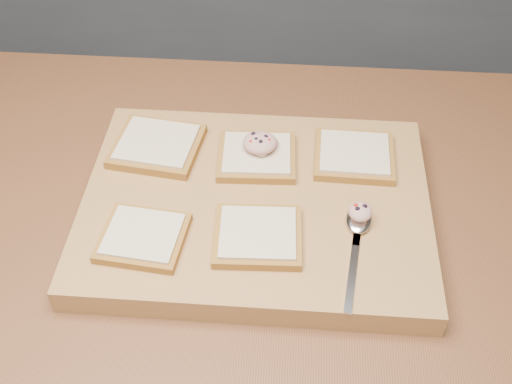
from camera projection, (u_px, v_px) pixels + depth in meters
The scene contains 11 objects.
island_counter at pixel (278, 365), 1.29m from camera, with size 2.00×0.80×0.90m.
back_counter at pixel (299, 1), 2.28m from camera, with size 3.60×0.62×0.94m.
cutting_board at pixel (256, 207), 0.96m from camera, with size 0.51×0.39×0.04m, color #B1794C.
bread_far_left at pixel (157, 146), 1.01m from camera, with size 0.15×0.14×0.02m.
bread_far_center at pixel (257, 156), 0.99m from camera, with size 0.12×0.11×0.02m.
bread_far_right at pixel (354, 156), 0.99m from camera, with size 0.12×0.11×0.02m.
bread_near_left at pixel (143, 237), 0.88m from camera, with size 0.12×0.11×0.02m.
bread_near_center at pixel (258, 236), 0.88m from camera, with size 0.12×0.11×0.02m.
tuna_salad_dollop at pixel (260, 143), 0.98m from camera, with size 0.05×0.05×0.02m.
spoon at pixel (358, 227), 0.89m from camera, with size 0.05×0.19×0.01m.
spoon_salad at pixel (360, 212), 0.89m from camera, with size 0.03×0.04×0.02m.
Camera 1 is at (0.01, -0.66, 1.62)m, focal length 45.00 mm.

